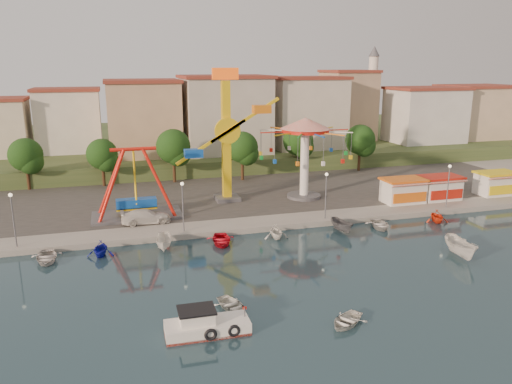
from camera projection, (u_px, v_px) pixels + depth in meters
name	position (u px, v px, depth m)	size (l,w,h in m)	color
ground	(301.00, 277.00, 42.26)	(200.00, 200.00, 0.00)	#152E3A
quay_deck	(188.00, 153.00, 99.81)	(200.00, 100.00, 0.60)	#9E998E
asphalt_pad	(223.00, 188.00, 69.99)	(90.00, 28.00, 0.01)	#4C4944
hill_terrace	(184.00, 143.00, 104.16)	(200.00, 60.00, 3.00)	#384C26
pirate_ship_ride	(135.00, 184.00, 56.14)	(10.00, 5.00, 8.00)	#59595E
kamikaze_tower	(230.00, 140.00, 61.97)	(8.79, 3.10, 16.50)	#59595E
wave_swinger	(305.00, 140.00, 63.36)	(11.60, 11.60, 10.40)	#59595E
booth_left	(403.00, 190.00, 62.54)	(5.40, 3.78, 3.08)	white
booth_mid	(440.00, 187.00, 63.99)	(5.40, 3.78, 3.08)	white
booth_right	(496.00, 183.00, 66.39)	(5.40, 3.78, 3.08)	white
lamp_post_0	(14.00, 222.00, 47.02)	(0.14, 0.14, 5.00)	#59595E
lamp_post_1	(183.00, 208.00, 51.39)	(0.14, 0.14, 5.00)	#59595E
lamp_post_2	(326.00, 197.00, 55.75)	(0.14, 0.14, 5.00)	#59595E
lamp_post_3	(448.00, 187.00, 60.12)	(0.14, 0.14, 5.00)	#59595E
tree_0	(26.00, 155.00, 68.17)	(4.60, 4.60, 7.19)	#382314
tree_1	(102.00, 154.00, 70.29)	(4.35, 4.35, 6.80)	#382314
tree_2	(173.00, 146.00, 72.43)	(5.02, 5.02, 7.85)	#382314
tree_3	(242.00, 147.00, 73.91)	(4.68, 4.68, 7.32)	#382314
tree_4	(298.00, 140.00, 79.37)	(4.86, 4.86, 7.60)	#382314
tree_5	(360.00, 140.00, 80.42)	(4.83, 4.83, 7.54)	#382314
building_1	(68.00, 128.00, 82.38)	(12.33, 9.01, 8.63)	silver
building_2	(148.00, 117.00, 86.18)	(11.95, 9.28, 11.23)	tan
building_3	(230.00, 123.00, 87.26)	(12.59, 10.50, 9.20)	beige
building_4	(295.00, 118.00, 94.09)	(10.75, 9.23, 9.24)	beige
building_5	(364.00, 112.00, 95.73)	(12.77, 10.96, 11.21)	tan
building_6	(422.00, 108.00, 97.36)	(8.23, 8.98, 12.36)	silver
building_7	(456.00, 114.00, 105.63)	(11.59, 10.93, 8.76)	beige
minaret	(372.00, 90.00, 99.15)	(2.80, 2.80, 18.00)	silver
cabin_motorboat	(205.00, 326.00, 33.30)	(5.68, 2.39, 1.98)	white
rowboat_a	(232.00, 305.00, 36.65)	(2.23, 3.12, 0.65)	white
rowboat_b	(346.00, 321.00, 34.44)	(2.25, 3.15, 0.65)	silver
skiff	(461.00, 248.00, 46.41)	(1.75, 4.66, 1.80)	silver
van	(146.00, 217.00, 54.45)	(2.15, 5.28, 1.53)	silver
moored_boat_0	(46.00, 257.00, 45.52)	(2.73, 3.83, 0.79)	beige
moored_boat_1	(101.00, 248.00, 46.73)	(2.48, 2.87, 1.51)	#1217A3
moored_boat_2	(164.00, 243.00, 48.36)	(1.42, 3.77, 1.46)	silver
moored_boat_3	(221.00, 240.00, 49.98)	(2.81, 3.93, 0.81)	red
moored_boat_4	(276.00, 231.00, 51.47)	(2.48, 2.88, 1.52)	white
moored_boat_5	(342.00, 226.00, 53.53)	(1.34, 3.56, 1.37)	#545459
moored_boat_6	(380.00, 225.00, 54.85)	(2.68, 3.75, 0.78)	beige
moored_boat_7	(437.00, 216.00, 56.75)	(2.45, 2.84, 1.50)	red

